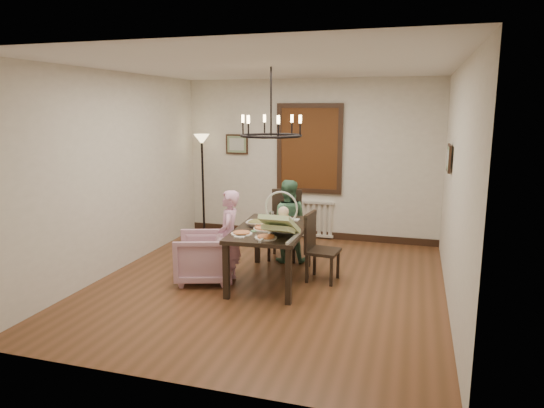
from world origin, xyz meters
The scene contains 17 objects.
room_shell centered at (0.00, 0.37, 1.40)m, with size 4.51×5.00×2.81m.
dining_table centered at (0.00, 0.12, 0.66)m, with size 0.98×1.63×0.74m.
chair_far centered at (-0.09, 1.14, 0.53)m, with size 0.47×0.47×1.07m, color black, non-canonical shape.
chair_right centered at (0.67, 0.34, 0.47)m, with size 0.41×0.41×0.93m, color black, non-canonical shape.
armchair centered at (-0.87, -0.13, 0.33)m, with size 0.71×0.73×0.66m, color #C798AC.
elderly_woman centered at (-0.52, -0.07, 0.52)m, with size 0.38×0.25×1.03m, color #E3A0C4.
seated_man centered at (-0.01, 1.02, 0.52)m, with size 0.51×0.39×1.04m, color #467655.
baby_bouncer centered at (0.27, -0.37, 0.94)m, with size 0.43×0.61×0.40m, color #CBEAA1, non-canonical shape.
salad_bowl centered at (-0.20, 0.13, 0.78)m, with size 0.33×0.33×0.08m, color white.
pizza_platter centered at (-0.03, -0.01, 0.76)m, with size 0.32×0.32×0.04m, color tan.
drinking_glass centered at (0.13, 0.05, 0.81)m, with size 0.07×0.07×0.13m, color silver.
window_blinds centered at (0.00, 2.46, 1.60)m, with size 1.00×0.03×1.40m, color #543010.
radiator centered at (0.00, 2.48, 0.35)m, with size 0.92×0.12×0.62m, color silver, non-canonical shape.
picture_back centered at (-1.35, 2.47, 1.65)m, with size 0.42×0.03×0.36m, color black.
picture_right centered at (2.21, 0.90, 1.65)m, with size 0.42×0.03×0.36m, color black.
floor_lamp centered at (-1.90, 2.15, 0.90)m, with size 0.30×0.30×1.80m, color black, non-canonical shape.
chandelier centered at (0.00, 0.12, 1.95)m, with size 0.80×0.80×0.04m, color black.
Camera 1 is at (1.80, -5.84, 2.29)m, focal length 32.00 mm.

